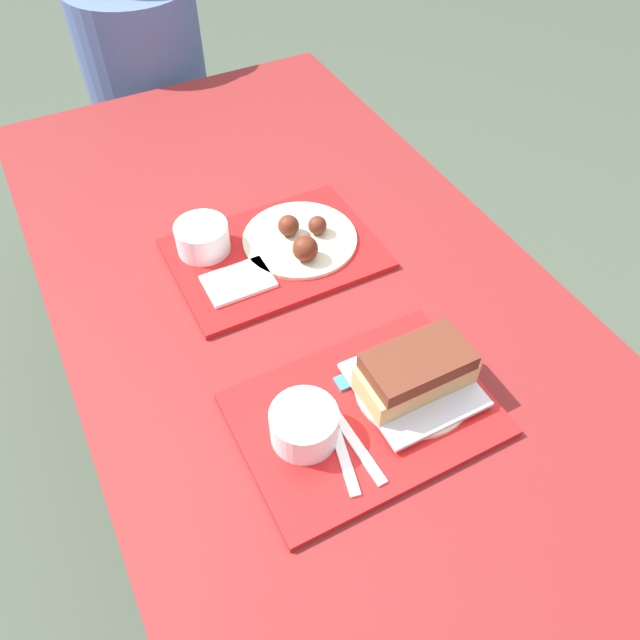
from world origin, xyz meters
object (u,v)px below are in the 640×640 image
tray_near (364,414)px  bowl_coleslaw_far (202,236)px  brisket_sandwich_plate (415,375)px  wings_plate_far (301,238)px  person_seated_across (143,59)px  bowl_coleslaw_near (304,424)px  tray_far (275,254)px

tray_near → bowl_coleslaw_far: bowl_coleslaw_far is taller
brisket_sandwich_plate → bowl_coleslaw_far: brisket_sandwich_plate is taller
brisket_sandwich_plate → wings_plate_far: (-0.00, 0.40, -0.02)m
person_seated_across → brisket_sandwich_plate: bearing=-88.1°
tray_near → brisket_sandwich_plate: brisket_sandwich_plate is taller
tray_near → wings_plate_far: 0.41m
tray_near → bowl_coleslaw_near: bearing=176.4°
tray_far → person_seated_across: size_ratio=0.61×
brisket_sandwich_plate → bowl_coleslaw_far: size_ratio=1.83×
tray_far → bowl_coleslaw_near: bowl_coleslaw_near is taller
bowl_coleslaw_near → person_seated_across: 1.37m
brisket_sandwich_plate → wings_plate_far: 0.40m
tray_near → person_seated_across: (0.05, 1.37, -0.02)m
bowl_coleslaw_near → person_seated_across: bearing=83.8°
tray_near → tray_far: same height
bowl_coleslaw_far → wings_plate_far: (0.18, -0.07, -0.02)m
bowl_coleslaw_near → wings_plate_far: 0.44m
bowl_coleslaw_near → brisket_sandwich_plate: size_ratio=0.55×
bowl_coleslaw_far → wings_plate_far: size_ratio=0.45×
wings_plate_far → brisket_sandwich_plate: bearing=-89.3°
bowl_coleslaw_near → tray_far: bearing=71.5°
brisket_sandwich_plate → wings_plate_far: size_ratio=0.83×
tray_far → bowl_coleslaw_near: (-0.13, -0.40, 0.04)m
wings_plate_far → bowl_coleslaw_near: bearing=-115.6°
person_seated_across → tray_near: bearing=-91.9°
wings_plate_far → person_seated_across: size_ratio=0.35×
tray_far → bowl_coleslaw_far: size_ratio=3.82×
wings_plate_far → person_seated_across: (-0.04, 0.97, -0.04)m
tray_far → tray_near: bearing=-94.3°
bowl_coleslaw_near → person_seated_across: person_seated_across is taller
bowl_coleslaw_near → brisket_sandwich_plate: brisket_sandwich_plate is taller
tray_far → brisket_sandwich_plate: size_ratio=2.09×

